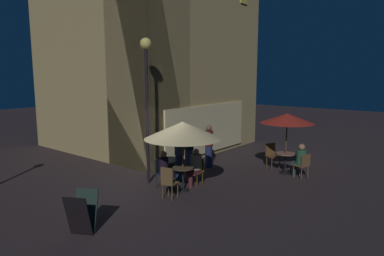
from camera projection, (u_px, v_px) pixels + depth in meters
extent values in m
plane|color=#2D2426|center=(149.00, 188.00, 11.09)|extent=(60.00, 60.00, 0.00)
cube|color=tan|center=(192.00, 50.00, 15.74)|extent=(7.93, 2.36, 9.50)
cube|color=tan|center=(102.00, 49.00, 15.44)|extent=(2.36, 8.24, 9.50)
cube|color=beige|center=(208.00, 129.00, 15.22)|extent=(5.55, 0.08, 2.10)
cylinder|color=black|center=(147.00, 117.00, 11.33)|extent=(0.10, 0.10, 4.49)
sphere|color=#F5D96B|center=(146.00, 44.00, 10.97)|extent=(0.37, 0.37, 0.37)
cube|color=#1A2B23|center=(86.00, 210.00, 8.03)|extent=(0.53, 0.63, 0.98)
cube|color=black|center=(78.00, 216.00, 7.68)|extent=(0.53, 0.63, 0.98)
cylinder|color=black|center=(183.00, 190.00, 10.88)|extent=(0.40, 0.40, 0.03)
cylinder|color=black|center=(183.00, 180.00, 10.83)|extent=(0.06, 0.06, 0.72)
cylinder|color=#4A3C28|center=(183.00, 168.00, 10.77)|extent=(0.66, 0.66, 0.03)
cylinder|color=black|center=(285.00, 173.00, 12.76)|extent=(0.40, 0.40, 0.03)
cylinder|color=black|center=(285.00, 164.00, 12.70)|extent=(0.06, 0.06, 0.74)
cylinder|color=#895C49|center=(286.00, 154.00, 12.65)|extent=(0.72, 0.72, 0.03)
cylinder|color=black|center=(183.00, 190.00, 10.88)|extent=(0.36, 0.36, 0.06)
cylinder|color=#4E3121|center=(183.00, 157.00, 10.72)|extent=(0.05, 0.05, 2.16)
cone|color=#DEC689|center=(183.00, 130.00, 10.58)|extent=(2.39, 2.39, 0.54)
cylinder|color=black|center=(285.00, 173.00, 12.76)|extent=(0.36, 0.36, 0.06)
cylinder|color=#4A3726|center=(286.00, 145.00, 12.59)|extent=(0.05, 0.05, 2.19)
cone|color=maroon|center=(287.00, 118.00, 12.44)|extent=(1.93, 1.93, 0.35)
cylinder|color=brown|center=(197.00, 181.00, 11.17)|extent=(0.03, 0.03, 0.44)
cylinder|color=brown|center=(190.00, 179.00, 11.36)|extent=(0.03, 0.03, 0.44)
cylinder|color=brown|center=(202.00, 179.00, 11.41)|extent=(0.03, 0.03, 0.44)
cylinder|color=brown|center=(195.00, 177.00, 11.60)|extent=(0.03, 0.03, 0.44)
cube|color=brown|center=(196.00, 172.00, 11.35)|extent=(0.39, 0.39, 0.04)
cube|color=brown|center=(199.00, 164.00, 11.45)|extent=(0.05, 0.38, 0.40)
cylinder|color=black|center=(171.00, 180.00, 11.22)|extent=(0.03, 0.03, 0.45)
cylinder|color=black|center=(166.00, 183.00, 10.92)|extent=(0.03, 0.03, 0.45)
cylinder|color=black|center=(162.00, 179.00, 11.37)|extent=(0.03, 0.03, 0.45)
cylinder|color=black|center=(157.00, 182.00, 11.07)|extent=(0.03, 0.03, 0.45)
cube|color=black|center=(164.00, 174.00, 11.11)|extent=(0.51, 0.51, 0.04)
cube|color=black|center=(158.00, 165.00, 11.15)|extent=(0.42, 0.14, 0.47)
cylinder|color=brown|center=(169.00, 189.00, 10.40)|extent=(0.03, 0.03, 0.45)
cylinder|color=brown|center=(178.00, 190.00, 10.25)|extent=(0.03, 0.03, 0.45)
cylinder|color=brown|center=(163.00, 192.00, 10.12)|extent=(0.03, 0.03, 0.45)
cylinder|color=brown|center=(172.00, 193.00, 9.97)|extent=(0.03, 0.03, 0.45)
cube|color=brown|center=(170.00, 183.00, 10.15)|extent=(0.47, 0.47, 0.04)
cube|color=brown|center=(167.00, 176.00, 9.95)|extent=(0.12, 0.40, 0.49)
cylinder|color=brown|center=(279.00, 163.00, 13.34)|extent=(0.03, 0.03, 0.46)
cylinder|color=brown|center=(272.00, 164.00, 13.22)|extent=(0.03, 0.03, 0.46)
cylinder|color=brown|center=(274.00, 161.00, 13.66)|extent=(0.03, 0.03, 0.46)
cylinder|color=brown|center=(267.00, 162.00, 13.53)|extent=(0.03, 0.03, 0.46)
cube|color=brown|center=(273.00, 156.00, 13.40)|extent=(0.58, 0.58, 0.04)
cube|color=brown|center=(270.00, 149.00, 13.54)|extent=(0.39, 0.24, 0.48)
cylinder|color=brown|center=(293.00, 172.00, 12.20)|extent=(0.03, 0.03, 0.46)
cylinder|color=brown|center=(300.00, 170.00, 12.39)|extent=(0.03, 0.03, 0.46)
cylinder|color=brown|center=(301.00, 174.00, 11.91)|extent=(0.03, 0.03, 0.46)
cylinder|color=brown|center=(308.00, 172.00, 12.11)|extent=(0.03, 0.03, 0.46)
cube|color=brown|center=(301.00, 165.00, 12.11)|extent=(0.54, 0.54, 0.04)
cube|color=brown|center=(306.00, 160.00, 11.92)|extent=(0.43, 0.17, 0.40)
cube|color=#542228|center=(194.00, 172.00, 11.23)|extent=(0.37, 0.38, 0.14)
cylinder|color=#542228|center=(191.00, 180.00, 11.15)|extent=(0.14, 0.14, 0.49)
cylinder|color=#76735A|center=(196.00, 163.00, 11.30)|extent=(0.38, 0.38, 0.56)
sphere|color=#946B49|center=(196.00, 152.00, 11.24)|extent=(0.19, 0.19, 0.19)
cube|color=#22284B|center=(167.00, 174.00, 11.04)|extent=(0.39, 0.42, 0.14)
cylinder|color=#22284B|center=(172.00, 182.00, 11.01)|extent=(0.14, 0.14, 0.49)
cylinder|color=black|center=(164.00, 165.00, 11.06)|extent=(0.31, 0.31, 0.52)
sphere|color=#90664F|center=(163.00, 154.00, 11.01)|extent=(0.22, 0.22, 0.22)
cube|color=#273F35|center=(298.00, 164.00, 12.23)|extent=(0.44, 0.44, 0.14)
cylinder|color=#273F35|center=(294.00, 170.00, 12.39)|extent=(0.14, 0.14, 0.49)
cylinder|color=#234E37|center=(301.00, 157.00, 12.07)|extent=(0.35, 0.35, 0.53)
sphere|color=#956C4A|center=(302.00, 147.00, 12.01)|extent=(0.23, 0.23, 0.23)
cylinder|color=#1C2743|center=(180.00, 168.00, 11.85)|extent=(0.29, 0.29, 0.91)
cylinder|color=#28374A|center=(179.00, 146.00, 11.73)|extent=(0.34, 0.34, 0.64)
sphere|color=tan|center=(179.00, 134.00, 11.67)|extent=(0.22, 0.22, 0.22)
cylinder|color=#242B4E|center=(189.00, 162.00, 12.58)|extent=(0.30, 0.30, 0.94)
cylinder|color=black|center=(189.00, 141.00, 12.46)|extent=(0.35, 0.35, 0.64)
sphere|color=beige|center=(189.00, 129.00, 12.39)|extent=(0.19, 0.19, 0.19)
cylinder|color=#1D254E|center=(209.00, 156.00, 13.55)|extent=(0.28, 0.28, 0.87)
cylinder|color=#521915|center=(209.00, 138.00, 13.44)|extent=(0.33, 0.33, 0.59)
sphere|color=brown|center=(209.00, 128.00, 13.38)|extent=(0.23, 0.23, 0.23)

